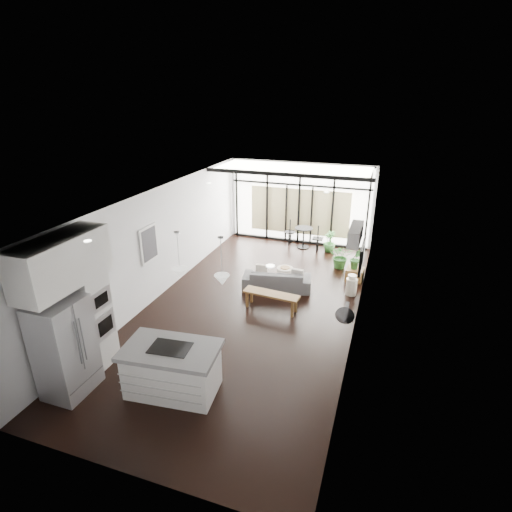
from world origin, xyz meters
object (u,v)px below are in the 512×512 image
Objects in this scene: pouf at (285,274)px; milk_can at (352,285)px; island at (172,370)px; console_bench at (271,301)px; sofa at (277,276)px; tv at (362,256)px; fridge at (65,348)px.

pouf is 1.91m from milk_can.
pouf is at bearing 76.22° from island.
sofa is at bearing 104.41° from console_bench.
island reaches higher than console_bench.
pouf is 0.82× the size of milk_can.
milk_can reaches higher than console_bench.
pouf is 0.42× the size of tv.
console_bench is at bearing -86.16° from pouf.
sofa reaches higher than pouf.
fridge is 4.69m from console_bench.
tv is (2.09, -0.75, 1.11)m from pouf.
tv is (2.16, -0.17, 0.94)m from sofa.
island is at bearing 18.11° from fridge.
pouf is at bearing 160.22° from tv.
console_bench is 2.99× the size of pouf.
milk_can is (1.88, -0.30, 0.10)m from pouf.
console_bench is (2.54, 3.88, -0.67)m from fridge.
sofa is (2.36, 5.02, -0.54)m from fridge.
sofa is (0.63, 4.46, -0.09)m from island.
pouf is at bearing -107.86° from sofa.
tv reaches higher than milk_can.
milk_can is (2.58, 4.74, -0.17)m from island.
pouf is (-0.12, 1.72, -0.04)m from console_bench.
pouf is (0.70, 5.04, -0.27)m from island.
tv reaches higher than sofa.
console_bench is at bearing -141.12° from milk_can.
fridge is 1.63× the size of tv.
fridge is 6.15m from pouf.
fridge reaches higher than pouf.
island is 2.93× the size of milk_can.
tv is at bearing 164.24° from sofa.
fridge is at bearing -113.40° from pouf.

